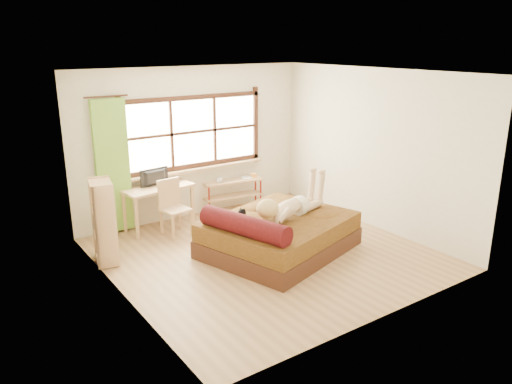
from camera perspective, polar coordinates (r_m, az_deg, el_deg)
floor at (r=7.67m, az=1.16°, el=-7.07°), size 4.50×4.50×0.00m
ceiling at (r=7.02m, az=1.29°, el=13.50°), size 4.50×4.50×0.00m
wall_back at (r=9.10m, az=-7.17°, el=5.60°), size 4.50×0.00×4.50m
wall_front at (r=5.64m, az=14.77°, el=-1.96°), size 4.50×0.00×4.50m
wall_left at (r=6.22m, az=-15.80°, el=-0.25°), size 0.00×4.50×4.50m
wall_right at (r=8.71m, az=13.34°, el=4.76°), size 0.00×4.50×4.50m
window at (r=9.04m, az=-7.12°, el=6.56°), size 2.80×0.16×1.46m
curtain at (r=8.44m, az=-16.07°, el=2.78°), size 0.55×0.10×2.20m
bed at (r=7.64m, az=2.45°, el=-4.83°), size 2.53×2.24×0.81m
woman at (r=7.54m, az=3.88°, el=-0.60°), size 1.55×0.83×0.64m
kitten at (r=7.24m, az=-2.30°, el=-2.94°), size 0.34×0.21×0.26m
desk at (r=8.64m, az=-11.14°, el=-0.03°), size 1.25×0.69×0.74m
monitor at (r=8.62m, az=-11.37°, el=1.65°), size 0.53×0.14×0.30m
chair at (r=8.40m, az=-9.51°, el=-1.35°), size 0.46×0.46×0.93m
pipe_shelf at (r=9.52m, az=-2.58°, el=0.48°), size 1.19×0.47×0.66m
cup at (r=9.31m, az=-4.22°, el=1.37°), size 0.14×0.14×0.10m
book at (r=9.57m, az=-1.65°, el=1.61°), size 0.22×0.27×0.02m
bookshelf at (r=7.51m, az=-16.99°, el=-3.26°), size 0.41×0.58×1.22m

